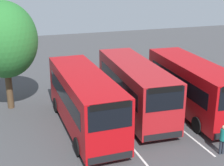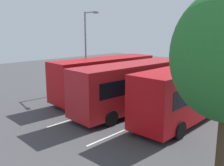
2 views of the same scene
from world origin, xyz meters
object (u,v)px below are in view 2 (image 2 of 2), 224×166
Objects in this scene: bus_far_left at (188,92)px; pedestrian at (157,81)px; bus_center_right at (105,77)px; street_lamp at (87,46)px; bus_center_left at (131,86)px.

bus_far_left reaches higher than pedestrian.
bus_far_left is 0.99× the size of bus_center_right.
bus_far_left and bus_center_right have the same top height.
bus_center_right is at bearing 90.29° from bus_far_left.
bus_center_left is at bearing -2.81° from street_lamp.
bus_center_right is 5.84× the size of pedestrian.
bus_far_left is at bearing 54.02° from pedestrian.
bus_center_left is 1.30× the size of street_lamp.
bus_center_right is at bearing -9.85° from pedestrian.
bus_far_left is 1.29× the size of street_lamp.
street_lamp is at bearing 76.70° from bus_center_left.
bus_center_left is 3.84m from bus_center_right.
bus_center_left is 1.00× the size of bus_center_right.
bus_far_left is 0.99× the size of bus_center_left.
pedestrian is at bearing 54.28° from street_lamp.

